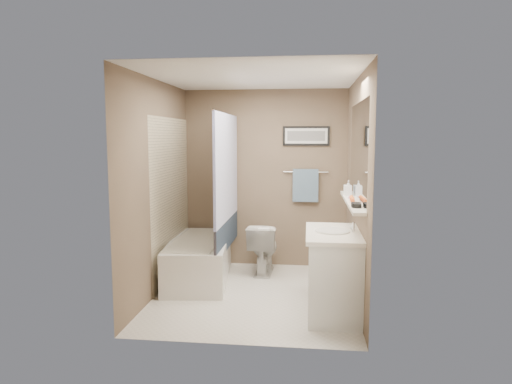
# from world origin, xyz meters

# --- Properties ---
(ground) EXTENTS (2.50, 2.50, 0.00)m
(ground) POSITION_xyz_m (0.00, 0.00, 0.00)
(ground) COLOR silver
(ground) RESTS_ON ground
(ceiling) EXTENTS (2.20, 2.50, 0.04)m
(ceiling) POSITION_xyz_m (0.00, 0.00, 2.38)
(ceiling) COLOR white
(ceiling) RESTS_ON wall_back
(wall_back) EXTENTS (2.20, 0.04, 2.40)m
(wall_back) POSITION_xyz_m (0.00, 1.23, 1.20)
(wall_back) COLOR brown
(wall_back) RESTS_ON ground
(wall_front) EXTENTS (2.20, 0.04, 2.40)m
(wall_front) POSITION_xyz_m (0.00, -1.23, 1.20)
(wall_front) COLOR brown
(wall_front) RESTS_ON ground
(wall_left) EXTENTS (0.04, 2.50, 2.40)m
(wall_left) POSITION_xyz_m (-1.08, 0.00, 1.20)
(wall_left) COLOR brown
(wall_left) RESTS_ON ground
(wall_right) EXTENTS (0.04, 2.50, 2.40)m
(wall_right) POSITION_xyz_m (1.08, 0.00, 1.20)
(wall_right) COLOR brown
(wall_right) RESTS_ON ground
(tile_surround) EXTENTS (0.02, 1.55, 2.00)m
(tile_surround) POSITION_xyz_m (-1.09, 0.50, 1.00)
(tile_surround) COLOR beige
(tile_surround) RESTS_ON wall_left
(curtain_rod) EXTENTS (0.02, 1.55, 0.02)m
(curtain_rod) POSITION_xyz_m (-0.40, 0.50, 2.05)
(curtain_rod) COLOR silver
(curtain_rod) RESTS_ON wall_left
(curtain_upper) EXTENTS (0.03, 1.45, 1.28)m
(curtain_upper) POSITION_xyz_m (-0.40, 0.50, 1.40)
(curtain_upper) COLOR white
(curtain_upper) RESTS_ON curtain_rod
(curtain_lower) EXTENTS (0.03, 1.45, 0.36)m
(curtain_lower) POSITION_xyz_m (-0.40, 0.50, 0.58)
(curtain_lower) COLOR #243244
(curtain_lower) RESTS_ON curtain_rod
(mirror) EXTENTS (0.02, 1.60, 1.00)m
(mirror) POSITION_xyz_m (1.09, -0.15, 1.62)
(mirror) COLOR silver
(mirror) RESTS_ON wall_right
(shelf) EXTENTS (0.12, 1.60, 0.03)m
(shelf) POSITION_xyz_m (1.04, -0.15, 1.10)
(shelf) COLOR silver
(shelf) RESTS_ON wall_right
(towel_bar) EXTENTS (0.60, 0.02, 0.02)m
(towel_bar) POSITION_xyz_m (0.55, 1.22, 1.30)
(towel_bar) COLOR silver
(towel_bar) RESTS_ON wall_back
(towel) EXTENTS (0.34, 0.05, 0.44)m
(towel) POSITION_xyz_m (0.55, 1.20, 1.12)
(towel) COLOR #7C9DB5
(towel) RESTS_ON towel_bar
(art_frame) EXTENTS (0.62, 0.02, 0.26)m
(art_frame) POSITION_xyz_m (0.55, 1.23, 1.78)
(art_frame) COLOR black
(art_frame) RESTS_ON wall_back
(art_mat) EXTENTS (0.56, 0.00, 0.20)m
(art_mat) POSITION_xyz_m (0.55, 1.22, 1.78)
(art_mat) COLOR white
(art_mat) RESTS_ON art_frame
(art_image) EXTENTS (0.50, 0.00, 0.13)m
(art_image) POSITION_xyz_m (0.55, 1.22, 1.78)
(art_image) COLOR #595959
(art_image) RESTS_ON art_mat
(door) EXTENTS (0.80, 0.02, 2.00)m
(door) POSITION_xyz_m (0.55, -1.24, 1.00)
(door) COLOR silver
(door) RESTS_ON wall_front
(door_handle) EXTENTS (0.10, 0.02, 0.02)m
(door_handle) POSITION_xyz_m (0.22, -1.19, 1.00)
(door_handle) COLOR silver
(door_handle) RESTS_ON door
(bathtub) EXTENTS (0.86, 1.57, 0.50)m
(bathtub) POSITION_xyz_m (-0.75, 0.48, 0.25)
(bathtub) COLOR silver
(bathtub) RESTS_ON ground
(tub_rim) EXTENTS (0.56, 1.36, 0.02)m
(tub_rim) POSITION_xyz_m (-0.75, 0.48, 0.50)
(tub_rim) COLOR beige
(tub_rim) RESTS_ON bathtub
(toilet) EXTENTS (0.39, 0.66, 0.66)m
(toilet) POSITION_xyz_m (0.02, 0.85, 0.33)
(toilet) COLOR silver
(toilet) RESTS_ON ground
(vanity) EXTENTS (0.50, 0.90, 0.80)m
(vanity) POSITION_xyz_m (0.85, -0.45, 0.40)
(vanity) COLOR white
(vanity) RESTS_ON ground
(countertop) EXTENTS (0.54, 0.96, 0.04)m
(countertop) POSITION_xyz_m (0.84, -0.45, 0.82)
(countertop) COLOR white
(countertop) RESTS_ON vanity
(sink_basin) EXTENTS (0.34, 0.34, 0.01)m
(sink_basin) POSITION_xyz_m (0.83, -0.45, 0.85)
(sink_basin) COLOR silver
(sink_basin) RESTS_ON countertop
(faucet_spout) EXTENTS (0.02, 0.02, 0.10)m
(faucet_spout) POSITION_xyz_m (1.03, -0.45, 0.89)
(faucet_spout) COLOR silver
(faucet_spout) RESTS_ON countertop
(faucet_knob) EXTENTS (0.05, 0.05, 0.05)m
(faucet_knob) POSITION_xyz_m (1.03, -0.35, 0.87)
(faucet_knob) COLOR silver
(faucet_knob) RESTS_ON countertop
(candle_bowl_near) EXTENTS (0.09, 0.09, 0.04)m
(candle_bowl_near) POSITION_xyz_m (1.04, -0.66, 1.14)
(candle_bowl_near) COLOR black
(candle_bowl_near) RESTS_ON shelf
(candle_bowl_far) EXTENTS (0.09, 0.09, 0.04)m
(candle_bowl_far) POSITION_xyz_m (1.04, -0.59, 1.14)
(candle_bowl_far) COLOR black
(candle_bowl_far) RESTS_ON shelf
(hair_brush_front) EXTENTS (0.06, 0.22, 0.04)m
(hair_brush_front) POSITION_xyz_m (1.04, -0.28, 1.14)
(hair_brush_front) COLOR #DA551E
(hair_brush_front) RESTS_ON shelf
(hair_brush_back) EXTENTS (0.05, 0.22, 0.04)m
(hair_brush_back) POSITION_xyz_m (1.04, -0.16, 1.14)
(hair_brush_back) COLOR orange
(hair_brush_back) RESTS_ON shelf
(pink_comb) EXTENTS (0.05, 0.16, 0.01)m
(pink_comb) POSITION_xyz_m (1.04, 0.05, 1.12)
(pink_comb) COLOR #CC7CA6
(pink_comb) RESTS_ON shelf
(glass_jar) EXTENTS (0.08, 0.08, 0.10)m
(glass_jar) POSITION_xyz_m (1.04, 0.43, 1.17)
(glass_jar) COLOR silver
(glass_jar) RESTS_ON shelf
(soap_bottle) EXTENTS (0.08, 0.08, 0.17)m
(soap_bottle) POSITION_xyz_m (1.04, 0.25, 1.20)
(soap_bottle) COLOR #999999
(soap_bottle) RESTS_ON shelf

